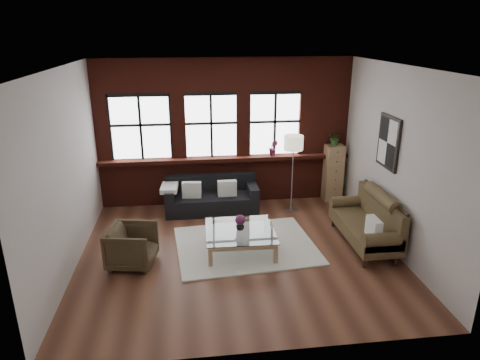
{
  "coord_description": "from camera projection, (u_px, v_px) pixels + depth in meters",
  "views": [
    {
      "loc": [
        -0.8,
        -6.68,
        3.75
      ],
      "look_at": [
        0.1,
        0.6,
        1.15
      ],
      "focal_mm": 32.0,
      "sensor_mm": 36.0,
      "label": 1
    }
  ],
  "objects": [
    {
      "name": "window_mid",
      "position": [
        211.0,
        126.0,
        9.26
      ],
      "size": [
        1.38,
        0.1,
        1.5
      ],
      "primitive_type": null,
      "color": "black",
      "rests_on": "brick_backwall"
    },
    {
      "name": "brick_backwall",
      "position": [
        225.0,
        133.0,
        9.34
      ],
      "size": [
        5.5,
        0.12,
        3.2
      ],
      "primitive_type": null,
      "color": "#571D14",
      "rests_on": "floor"
    },
    {
      "name": "potted_plant_top",
      "position": [
        335.0,
        138.0,
        9.48
      ],
      "size": [
        0.36,
        0.33,
        0.33
      ],
      "primitive_type": "imported",
      "rotation": [
        0.0,
        0.0,
        -0.32
      ],
      "color": "#2D5923",
      "rests_on": "drawer_chest"
    },
    {
      "name": "shag_rug",
      "position": [
        246.0,
        245.0,
        7.81
      ],
      "size": [
        2.62,
        2.14,
        0.03
      ],
      "primitive_type": "cube",
      "rotation": [
        0.0,
        0.0,
        0.08
      ],
      "color": "beige",
      "rests_on": "floor"
    },
    {
      "name": "dark_sofa",
      "position": [
        212.0,
        196.0,
        9.21
      ],
      "size": [
        1.97,
        0.8,
        0.71
      ],
      "primitive_type": null,
      "color": "black",
      "rests_on": "floor"
    },
    {
      "name": "wall_left",
      "position": [
        66.0,
        173.0,
        6.74
      ],
      "size": [
        0.0,
        5.0,
        5.0
      ],
      "primitive_type": "plane",
      "rotation": [
        1.57,
        0.0,
        1.57
      ],
      "color": "beige",
      "rests_on": "ground"
    },
    {
      "name": "vase",
      "position": [
        240.0,
        226.0,
        7.53
      ],
      "size": [
        0.16,
        0.16,
        0.16
      ],
      "primitive_type": "imported",
      "rotation": [
        0.0,
        0.0,
        -0.05
      ],
      "color": "#B2B2B2",
      "rests_on": "coffee_table"
    },
    {
      "name": "pillow_a",
      "position": [
        192.0,
        190.0,
        9.0
      ],
      "size": [
        0.41,
        0.18,
        0.34
      ],
      "primitive_type": "cube",
      "rotation": [
        0.0,
        0.0,
        -0.1
      ],
      "color": "white",
      "rests_on": "dark_sofa"
    },
    {
      "name": "window_left",
      "position": [
        141.0,
        128.0,
        9.09
      ],
      "size": [
        1.38,
        0.1,
        1.5
      ],
      "primitive_type": null,
      "color": "black",
      "rests_on": "brick_backwall"
    },
    {
      "name": "coffee_table",
      "position": [
        240.0,
        240.0,
        7.62
      ],
      "size": [
        1.25,
        1.25,
        0.41
      ],
      "primitive_type": null,
      "rotation": [
        0.0,
        0.0,
        -0.03
      ],
      "color": "#A28358",
      "rests_on": "shag_rug"
    },
    {
      "name": "wall_front",
      "position": [
        266.0,
        235.0,
        4.72
      ],
      "size": [
        5.5,
        0.0,
        5.5
      ],
      "primitive_type": "plane",
      "rotation": [
        -1.57,
        0.0,
        0.0
      ],
      "color": "beige",
      "rests_on": "ground"
    },
    {
      "name": "window_right",
      "position": [
        275.0,
        125.0,
        9.43
      ],
      "size": [
        1.38,
        0.1,
        1.5
      ],
      "primitive_type": null,
      "color": "black",
      "rests_on": "brick_backwall"
    },
    {
      "name": "wall_right",
      "position": [
        396.0,
        161.0,
        7.38
      ],
      "size": [
        0.0,
        5.0,
        5.0
      ],
      "primitive_type": "plane",
      "rotation": [
        1.57,
        0.0,
        -1.57
      ],
      "color": "beige",
      "rests_on": "ground"
    },
    {
      "name": "drawer_chest",
      "position": [
        333.0,
        173.0,
        9.75
      ],
      "size": [
        0.4,
        0.4,
        1.3
      ],
      "primitive_type": "cube",
      "color": "#A28358",
      "rests_on": "floor"
    },
    {
      "name": "armchair",
      "position": [
        132.0,
        246.0,
        7.09
      ],
      "size": [
        0.87,
        0.86,
        0.69
      ],
      "primitive_type": "imported",
      "rotation": [
        0.0,
        0.0,
        1.39
      ],
      "color": "#392E1C",
      "rests_on": "floor"
    },
    {
      "name": "vintage_settee",
      "position": [
        364.0,
        220.0,
        7.73
      ],
      "size": [
        0.82,
        1.85,
        0.98
      ],
      "primitive_type": null,
      "color": "#4D3E23",
      "rests_on": "floor"
    },
    {
      "name": "floor",
      "position": [
        239.0,
        252.0,
        7.59
      ],
      "size": [
        5.5,
        5.5,
        0.0
      ],
      "primitive_type": "plane",
      "color": "#502C1D",
      "rests_on": "ground"
    },
    {
      "name": "sill_plant",
      "position": [
        273.0,
        148.0,
        9.46
      ],
      "size": [
        0.23,
        0.2,
        0.36
      ],
      "primitive_type": "imported",
      "rotation": [
        0.0,
        0.0,
        -0.26
      ],
      "color": "#6C2550",
      "rests_on": "sill_ledge"
    },
    {
      "name": "wall_back",
      "position": [
        225.0,
        132.0,
        9.39
      ],
      "size": [
        5.5,
        0.0,
        5.5
      ],
      "primitive_type": "plane",
      "rotation": [
        1.57,
        0.0,
        0.0
      ],
      "color": "beige",
      "rests_on": "ground"
    },
    {
      "name": "sill_ledge",
      "position": [
        226.0,
        159.0,
        9.44
      ],
      "size": [
        5.5,
        0.3,
        0.08
      ],
      "primitive_type": "cube",
      "color": "#571D14",
      "rests_on": "brick_backwall"
    },
    {
      "name": "flowers",
      "position": [
        240.0,
        220.0,
        7.49
      ],
      "size": [
        0.18,
        0.18,
        0.18
      ],
      "primitive_type": "sphere",
      "color": "#6C2550",
      "rests_on": "vase"
    },
    {
      "name": "wall_poster",
      "position": [
        389.0,
        142.0,
        7.57
      ],
      "size": [
        0.05,
        0.74,
        0.94
      ],
      "primitive_type": null,
      "color": "black",
      "rests_on": "wall_right"
    },
    {
      "name": "floor_lamp",
      "position": [
        292.0,
        170.0,
        9.08
      ],
      "size": [
        0.4,
        0.4,
        1.82
      ],
      "primitive_type": null,
      "color": "#A5A5A8",
      "rests_on": "floor"
    },
    {
      "name": "pillow_b",
      "position": [
        227.0,
        188.0,
        9.09
      ],
      "size": [
        0.4,
        0.15,
        0.34
      ],
      "primitive_type": "cube",
      "rotation": [
        0.0,
        0.0,
        0.04
      ],
      "color": "white",
      "rests_on": "dark_sofa"
    },
    {
      "name": "ceiling",
      "position": [
        238.0,
        67.0,
        6.52
      ],
      "size": [
        5.5,
        5.5,
        0.0
      ],
      "primitive_type": "plane",
      "rotation": [
        3.14,
        0.0,
        0.0
      ],
      "color": "white",
      "rests_on": "ground"
    },
    {
      "name": "pillow_settee",
      "position": [
        374.0,
        228.0,
        7.15
      ],
      "size": [
        0.15,
        0.38,
        0.34
      ],
      "primitive_type": "cube",
      "rotation": [
        0.0,
        0.0,
        0.02
      ],
      "color": "white",
      "rests_on": "vintage_settee"
    }
  ]
}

